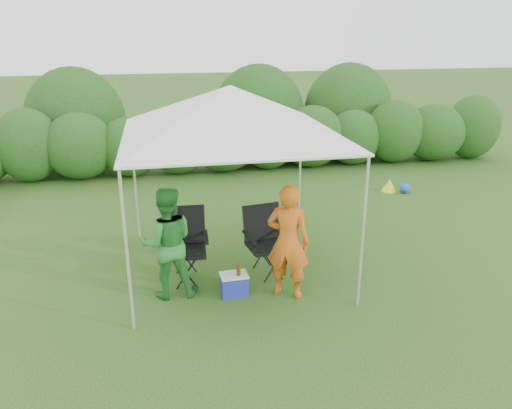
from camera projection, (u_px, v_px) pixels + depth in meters
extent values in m
plane|color=#345D1D|center=(238.00, 280.00, 7.52)|extent=(70.00, 70.00, 0.00)
ellipsoid|color=#245319|center=(28.00, 145.00, 12.00)|extent=(1.57, 1.34, 1.80)
cylinder|color=#382616|center=(32.00, 175.00, 12.25)|extent=(0.12, 0.12, 0.30)
ellipsoid|color=#245319|center=(80.00, 146.00, 12.24)|extent=(1.72, 1.47, 1.65)
cylinder|color=#382616|center=(83.00, 173.00, 12.47)|extent=(0.12, 0.12, 0.30)
ellipsoid|color=#245319|center=(130.00, 147.00, 12.48)|extent=(1.50, 1.28, 1.50)
cylinder|color=#382616|center=(132.00, 170.00, 12.68)|extent=(0.12, 0.12, 0.30)
ellipsoid|color=#245319|center=(177.00, 141.00, 12.66)|extent=(1.65, 1.40, 1.73)
cylinder|color=#382616|center=(179.00, 168.00, 12.90)|extent=(0.12, 0.12, 0.30)
ellipsoid|color=#245319|center=(224.00, 142.00, 12.90)|extent=(1.80, 1.53, 1.57)
cylinder|color=#382616|center=(224.00, 165.00, 13.11)|extent=(0.12, 0.12, 0.30)
ellipsoid|color=#245319|center=(268.00, 135.00, 13.08)|extent=(1.58, 1.34, 1.80)
cylinder|color=#382616|center=(268.00, 163.00, 13.33)|extent=(0.12, 0.12, 0.30)
ellipsoid|color=#245319|center=(312.00, 136.00, 13.32)|extent=(1.72, 1.47, 1.65)
cylinder|color=#382616|center=(311.00, 161.00, 13.54)|extent=(0.12, 0.12, 0.30)
ellipsoid|color=#245319|center=(354.00, 137.00, 13.56)|extent=(1.50, 1.28, 1.50)
cylinder|color=#382616|center=(352.00, 159.00, 13.76)|extent=(0.12, 0.12, 0.30)
ellipsoid|color=#245319|center=(395.00, 132.00, 13.73)|extent=(1.65, 1.40, 1.73)
cylinder|color=#382616|center=(392.00, 157.00, 13.98)|extent=(0.12, 0.12, 0.30)
ellipsoid|color=#245319|center=(434.00, 133.00, 13.97)|extent=(1.80, 1.53, 1.57)
cylinder|color=#382616|center=(431.00, 155.00, 14.19)|extent=(0.12, 0.12, 0.30)
ellipsoid|color=#245319|center=(472.00, 127.00, 14.15)|extent=(1.58, 1.34, 1.80)
cylinder|color=#382616|center=(469.00, 153.00, 14.41)|extent=(0.12, 0.12, 0.30)
cylinder|color=silver|center=(127.00, 253.00, 5.97)|extent=(0.04, 0.04, 2.10)
cylinder|color=silver|center=(363.00, 234.00, 6.51)|extent=(0.04, 0.04, 2.10)
cylinder|color=silver|center=(135.00, 181.00, 8.74)|extent=(0.04, 0.04, 2.10)
cylinder|color=silver|center=(300.00, 172.00, 9.28)|extent=(0.04, 0.04, 2.10)
cube|color=white|center=(231.00, 135.00, 7.26)|extent=(3.10, 3.10, 0.03)
pyramid|color=white|center=(231.00, 110.00, 7.14)|extent=(3.10, 3.10, 0.70)
cube|color=black|center=(268.00, 246.00, 7.56)|extent=(0.65, 0.62, 0.06)
cube|color=black|center=(262.00, 222.00, 7.67)|extent=(0.59, 0.25, 0.55)
cube|color=black|center=(249.00, 237.00, 7.40)|extent=(0.13, 0.49, 0.03)
cube|color=black|center=(286.00, 231.00, 7.59)|extent=(0.13, 0.49, 0.03)
cylinder|color=black|center=(258.00, 269.00, 7.35)|extent=(0.03, 0.03, 0.47)
cylinder|color=black|center=(289.00, 264.00, 7.51)|extent=(0.03, 0.03, 0.47)
cylinder|color=black|center=(247.00, 256.00, 7.78)|extent=(0.03, 0.03, 0.47)
cylinder|color=black|center=(276.00, 251.00, 7.94)|extent=(0.03, 0.03, 0.47)
cube|color=black|center=(185.00, 251.00, 7.36)|extent=(0.62, 0.58, 0.06)
cube|color=black|center=(184.00, 224.00, 7.49)|extent=(0.60, 0.19, 0.57)
cube|color=black|center=(163.00, 239.00, 7.25)|extent=(0.08, 0.51, 0.03)
cube|color=black|center=(206.00, 237.00, 7.34)|extent=(0.08, 0.51, 0.03)
cylinder|color=black|center=(169.00, 275.00, 7.18)|extent=(0.03, 0.03, 0.48)
cylinder|color=black|center=(204.00, 272.00, 7.24)|extent=(0.03, 0.03, 0.48)
cylinder|color=black|center=(169.00, 259.00, 7.65)|extent=(0.03, 0.03, 0.48)
cylinder|color=black|center=(202.00, 257.00, 7.71)|extent=(0.03, 0.03, 0.48)
imported|color=orange|center=(288.00, 242.00, 6.84)|extent=(0.72, 0.64, 1.65)
imported|color=#2A8031|center=(167.00, 243.00, 6.86)|extent=(0.79, 0.62, 1.60)
cube|color=#22319E|center=(234.00, 285.00, 7.07)|extent=(0.38, 0.28, 0.30)
cube|color=silver|center=(234.00, 275.00, 7.02)|extent=(0.40, 0.30, 0.03)
cylinder|color=#592D0C|center=(238.00, 268.00, 6.95)|extent=(0.06, 0.06, 0.22)
cone|color=yellow|center=(389.00, 185.00, 11.51)|extent=(0.34, 0.34, 0.29)
sphere|color=blue|center=(404.00, 188.00, 11.39)|extent=(0.23, 0.23, 0.23)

